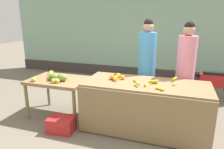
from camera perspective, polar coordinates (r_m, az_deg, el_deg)
The scene contains 12 objects.
ground_plane at distance 3.92m, azimuth 3.13°, elevation -13.82°, with size 24.00×24.00×0.00m, color #756B5B.
market_wall_back at distance 6.54m, azimuth 10.91°, elevation 12.57°, with size 9.59×0.23×3.28m.
fruit_stall_counter at distance 3.64m, azimuth 9.06°, elevation -8.82°, with size 2.10×0.90×0.86m.
side_table_wooden at distance 4.16m, azimuth -14.58°, elevation -2.41°, with size 1.12×0.78×0.77m.
banana_bunch_pile at distance 3.42m, azimuth 11.83°, elevation -2.40°, with size 0.73×0.68×0.07m.
orange_pile at distance 3.64m, azimuth 1.35°, elevation -0.74°, with size 0.26×0.31×0.09m.
mango_papaya_pile at distance 4.06m, azimuth -15.78°, elevation -0.73°, with size 0.66×0.69×0.14m.
vendor_woman_blue_shirt at distance 4.14m, azimuth 9.57°, elevation 1.96°, with size 0.34×0.34×1.90m.
vendor_woman_pink_shirt at distance 4.07m, azimuth 19.63°, elevation 0.69°, with size 0.34×0.34×1.86m.
parked_motorcycle at distance 5.39m, azimuth 27.15°, elevation -2.58°, with size 1.60×0.18×0.88m.
produce_crate at distance 3.77m, azimuth -13.90°, elevation -13.32°, with size 0.44×0.32×0.26m, color red.
produce_sack at distance 4.59m, azimuth -0.51°, elevation -5.89°, with size 0.36×0.30×0.48m, color maroon.
Camera 1 is at (0.88, -3.30, 1.92)m, focal length 32.92 mm.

